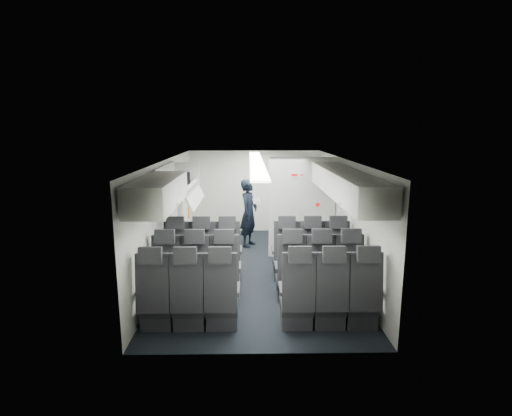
{
  "coord_description": "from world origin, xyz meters",
  "views": [
    {
      "loc": [
        -0.14,
        -7.47,
        2.75
      ],
      "look_at": [
        0.0,
        0.4,
        1.15
      ],
      "focal_mm": 28.0,
      "sensor_mm": 36.0,
      "label": 1
    }
  ],
  "objects_px": {
    "galley_unit": "(291,198)",
    "carry_on_bag": "(179,180)",
    "seat_row_front": "(257,258)",
    "flight_attendant": "(249,213)",
    "seat_row_mid": "(258,276)",
    "seat_row_rear": "(259,300)",
    "boarding_door": "(184,207)"
  },
  "relations": [
    {
      "from": "boarding_door",
      "to": "carry_on_bag",
      "type": "relative_size",
      "value": 4.51
    },
    {
      "from": "seat_row_rear",
      "to": "galley_unit",
      "type": "bearing_deg",
      "value": 79.35
    },
    {
      "from": "galley_unit",
      "to": "carry_on_bag",
      "type": "distance_m",
      "value": 3.83
    },
    {
      "from": "seat_row_rear",
      "to": "carry_on_bag",
      "type": "height_order",
      "value": "carry_on_bag"
    },
    {
      "from": "seat_row_front",
      "to": "carry_on_bag",
      "type": "height_order",
      "value": "carry_on_bag"
    },
    {
      "from": "seat_row_front",
      "to": "seat_row_mid",
      "type": "distance_m",
      "value": 0.9
    },
    {
      "from": "seat_row_front",
      "to": "galley_unit",
      "type": "relative_size",
      "value": 1.75
    },
    {
      "from": "seat_row_front",
      "to": "galley_unit",
      "type": "distance_m",
      "value": 3.43
    },
    {
      "from": "seat_row_mid",
      "to": "carry_on_bag",
      "type": "xyz_separation_m",
      "value": [
        -1.43,
        1.28,
        1.4
      ]
    },
    {
      "from": "boarding_door",
      "to": "carry_on_bag",
      "type": "xyz_separation_m",
      "value": [
        0.2,
        -1.7,
        0.84
      ]
    },
    {
      "from": "seat_row_rear",
      "to": "seat_row_front",
      "type": "bearing_deg",
      "value": 90.0
    },
    {
      "from": "seat_row_rear",
      "to": "carry_on_bag",
      "type": "relative_size",
      "value": 8.07
    },
    {
      "from": "galley_unit",
      "to": "flight_attendant",
      "type": "bearing_deg",
      "value": -134.56
    },
    {
      "from": "seat_row_front",
      "to": "carry_on_bag",
      "type": "bearing_deg",
      "value": 165.09
    },
    {
      "from": "boarding_door",
      "to": "seat_row_rear",
      "type": "bearing_deg",
      "value": -67.13
    },
    {
      "from": "boarding_door",
      "to": "carry_on_bag",
      "type": "distance_m",
      "value": 1.91
    },
    {
      "from": "boarding_door",
      "to": "carry_on_bag",
      "type": "height_order",
      "value": "carry_on_bag"
    },
    {
      "from": "seat_row_mid",
      "to": "boarding_door",
      "type": "height_order",
      "value": "boarding_door"
    },
    {
      "from": "seat_row_front",
      "to": "flight_attendant",
      "type": "bearing_deg",
      "value": 93.92
    },
    {
      "from": "seat_row_mid",
      "to": "seat_row_rear",
      "type": "bearing_deg",
      "value": -90.0
    },
    {
      "from": "galley_unit",
      "to": "flight_attendant",
      "type": "distance_m",
      "value": 1.57
    },
    {
      "from": "carry_on_bag",
      "to": "seat_row_front",
      "type": "bearing_deg",
      "value": -24.2
    },
    {
      "from": "seat_row_rear",
      "to": "flight_attendant",
      "type": "relative_size",
      "value": 2.11
    },
    {
      "from": "boarding_door",
      "to": "flight_attendant",
      "type": "height_order",
      "value": "boarding_door"
    },
    {
      "from": "seat_row_front",
      "to": "seat_row_mid",
      "type": "relative_size",
      "value": 1.0
    },
    {
      "from": "carry_on_bag",
      "to": "seat_row_rear",
      "type": "bearing_deg",
      "value": -65.97
    },
    {
      "from": "seat_row_mid",
      "to": "galley_unit",
      "type": "xyz_separation_m",
      "value": [
        0.95,
        4.15,
        0.55
      ]
    },
    {
      "from": "seat_row_rear",
      "to": "boarding_door",
      "type": "relative_size",
      "value": 1.79
    },
    {
      "from": "flight_attendant",
      "to": "carry_on_bag",
      "type": "bearing_deg",
      "value": 167.13
    },
    {
      "from": "galley_unit",
      "to": "carry_on_bag",
      "type": "height_order",
      "value": "carry_on_bag"
    },
    {
      "from": "boarding_door",
      "to": "galley_unit",
      "type": "bearing_deg",
      "value": 24.28
    },
    {
      "from": "galley_unit",
      "to": "seat_row_mid",
      "type": "bearing_deg",
      "value": -102.88
    }
  ]
}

